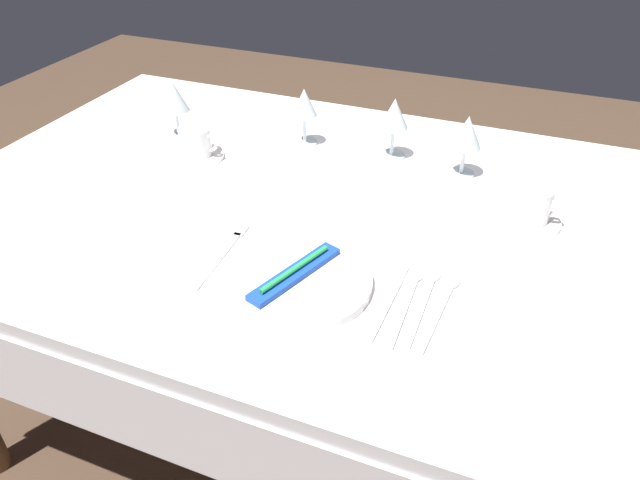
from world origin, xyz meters
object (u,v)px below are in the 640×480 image
object	(u,v)px
fork_outer	(223,252)
spoon_dessert	(425,296)
coffee_cup_left	(196,141)
wine_glass_right	(174,99)
spoon_soup	(408,296)
wine_glass_centre	(394,117)
spoon_tea	(443,302)
wine_glass_left	(304,106)
toothbrush_package	(295,273)
dinner_knife	(386,303)
dinner_plate	(295,280)
wine_glass_far	(467,134)
coffee_cup_right	(531,204)

from	to	relation	value
fork_outer	spoon_dessert	world-z (taller)	spoon_dessert
coffee_cup_left	wine_glass_right	world-z (taller)	wine_glass_right
spoon_soup	wine_glass_centre	world-z (taller)	wine_glass_centre
spoon_tea	wine_glass_centre	size ratio (longest dim) A/B	1.44
fork_outer	wine_glass_left	xyz separation A→B (m)	(-0.04, 0.51, 0.10)
toothbrush_package	wine_glass_left	bearing A→B (deg)	111.35
dinner_knife	coffee_cup_left	size ratio (longest dim) A/B	2.15
coffee_cup_left	wine_glass_left	world-z (taller)	wine_glass_left
coffee_cup_left	dinner_plate	bearing A→B (deg)	-40.72
dinner_plate	wine_glass_centre	distance (m)	0.56
coffee_cup_left	wine_glass_centre	distance (m)	0.49
coffee_cup_left	wine_glass_centre	xyz separation A→B (m)	(0.45, 0.19, 0.06)
spoon_dessert	wine_glass_right	distance (m)	0.88
toothbrush_package	wine_glass_left	world-z (taller)	wine_glass_left
coffee_cup_left	spoon_tea	bearing A→B (deg)	-25.11
dinner_plate	spoon_dessert	distance (m)	0.23
dinner_plate	spoon_soup	world-z (taller)	dinner_plate
spoon_dessert	spoon_tea	world-z (taller)	same
spoon_dessert	coffee_cup_left	xyz separation A→B (m)	(-0.65, 0.32, 0.04)
spoon_dessert	wine_glass_right	size ratio (longest dim) A/B	1.47
spoon_tea	coffee_cup_left	distance (m)	0.76
toothbrush_package	fork_outer	world-z (taller)	toothbrush_package
dinner_plate	wine_glass_far	size ratio (longest dim) A/B	1.89
dinner_plate	wine_glass_left	size ratio (longest dim) A/B	1.88
fork_outer	wine_glass_left	bearing A→B (deg)	94.98
spoon_soup	wine_glass_centre	bearing A→B (deg)	109.50
coffee_cup_right	wine_glass_left	size ratio (longest dim) A/B	0.73
dinner_knife	coffee_cup_right	world-z (taller)	coffee_cup_right
dinner_knife	spoon_soup	size ratio (longest dim) A/B	0.98
toothbrush_package	coffee_cup_right	distance (m)	0.52
coffee_cup_right	wine_glass_left	bearing A→B (deg)	163.00
coffee_cup_right	wine_glass_centre	bearing A→B (deg)	151.62
dinner_plate	fork_outer	world-z (taller)	dinner_plate
wine_glass_left	coffee_cup_left	bearing A→B (deg)	-141.06
spoon_soup	fork_outer	bearing A→B (deg)	-179.11
spoon_soup	wine_glass_left	world-z (taller)	wine_glass_left
coffee_cup_right	toothbrush_package	bearing A→B (deg)	-135.11
wine_glass_right	spoon_soup	bearing A→B (deg)	-29.59
toothbrush_package	coffee_cup_right	bearing A→B (deg)	44.89
spoon_tea	wine_glass_right	world-z (taller)	wine_glass_right
fork_outer	coffee_cup_left	distance (m)	0.42
spoon_tea	wine_glass_left	xyz separation A→B (m)	(-0.47, 0.50, 0.10)
spoon_soup	dinner_knife	bearing A→B (deg)	-132.88
wine_glass_left	wine_glass_right	xyz separation A→B (m)	(-0.33, -0.08, -0.00)
spoon_soup	wine_glass_right	world-z (taller)	wine_glass_right
dinner_knife	wine_glass_left	bearing A→B (deg)	125.51
dinner_knife	wine_glass_right	world-z (taller)	wine_glass_right
toothbrush_package	spoon_tea	distance (m)	0.26
dinner_plate	coffee_cup_left	bearing A→B (deg)	139.28
dinner_plate	dinner_knife	xyz separation A→B (m)	(0.17, 0.01, -0.01)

